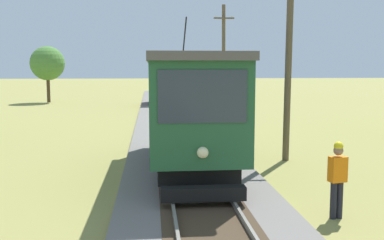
{
  "coord_description": "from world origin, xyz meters",
  "views": [
    {
      "loc": [
        -1.19,
        -0.81,
        3.46
      ],
      "look_at": [
        0.48,
        17.53,
        1.25
      ],
      "focal_mm": 41.85,
      "sensor_mm": 36.0,
      "label": 1
    }
  ],
  "objects": [
    {
      "name": "red_tram",
      "position": [
        0.0,
        13.51,
        2.19
      ],
      "size": [
        2.6,
        8.54,
        4.79
      ],
      "color": "#235633",
      "rests_on": "rail_right"
    },
    {
      "name": "freight_car",
      "position": [
        0.0,
        38.88,
        1.56
      ],
      "size": [
        2.4,
        5.2,
        2.31
      ],
      "color": "maroon",
      "rests_on": "rail_right"
    },
    {
      "name": "utility_pole_near_tram",
      "position": [
        3.75,
        15.04,
        3.87
      ],
      "size": [
        1.4,
        0.39,
        7.54
      ],
      "color": "brown",
      "rests_on": "ground"
    },
    {
      "name": "utility_pole_mid",
      "position": [
        3.75,
        29.58,
        3.9
      ],
      "size": [
        1.4,
        0.6,
        7.62
      ],
      "color": "brown",
      "rests_on": "ground"
    },
    {
      "name": "gravel_pile",
      "position": [
        4.37,
        37.91,
        0.45
      ],
      "size": [
        2.5,
        2.5,
        0.91
      ],
      "primitive_type": "cone",
      "color": "#9E998E",
      "rests_on": "ground"
    },
    {
      "name": "track_worker",
      "position": [
        3.0,
        8.77,
        0.98
      ],
      "size": [
        0.42,
        0.31,
        1.78
      ],
      "rotation": [
        0.0,
        0.0,
        -1.37
      ],
      "color": "black",
      "rests_on": "ground"
    },
    {
      "name": "tree_horizon",
      "position": [
        -11.08,
        43.45,
        3.75
      ],
      "size": [
        3.27,
        3.27,
        5.4
      ],
      "color": "#4C3823",
      "rests_on": "ground"
    }
  ]
}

